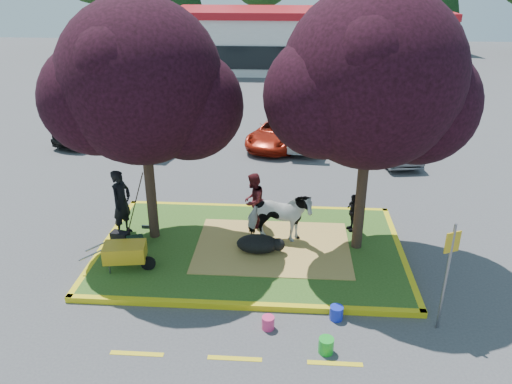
# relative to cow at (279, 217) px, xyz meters

# --- Properties ---
(ground) EXTENTS (90.00, 90.00, 0.00)m
(ground) POSITION_rel_cow_xyz_m (-0.76, -0.32, -0.90)
(ground) COLOR #424244
(ground) RESTS_ON ground
(median_island) EXTENTS (8.00, 5.00, 0.15)m
(median_island) POSITION_rel_cow_xyz_m (-0.76, -0.32, -0.83)
(median_island) COLOR #2E5219
(median_island) RESTS_ON ground
(curb_near) EXTENTS (8.30, 0.16, 0.15)m
(curb_near) POSITION_rel_cow_xyz_m (-0.76, -2.90, -0.83)
(curb_near) COLOR yellow
(curb_near) RESTS_ON ground
(curb_far) EXTENTS (8.30, 0.16, 0.15)m
(curb_far) POSITION_rel_cow_xyz_m (-0.76, 2.26, -0.83)
(curb_far) COLOR yellow
(curb_far) RESTS_ON ground
(curb_left) EXTENTS (0.16, 5.30, 0.15)m
(curb_left) POSITION_rel_cow_xyz_m (-4.84, -0.32, -0.83)
(curb_left) COLOR yellow
(curb_left) RESTS_ON ground
(curb_right) EXTENTS (0.16, 5.30, 0.15)m
(curb_right) POSITION_rel_cow_xyz_m (3.32, -0.32, -0.83)
(curb_right) COLOR yellow
(curb_right) RESTS_ON ground
(straw_bedding) EXTENTS (4.20, 3.00, 0.01)m
(straw_bedding) POSITION_rel_cow_xyz_m (-0.16, -0.32, -0.75)
(straw_bedding) COLOR tan
(straw_bedding) RESTS_ON median_island
(tree_purple_left) EXTENTS (5.06, 4.20, 6.51)m
(tree_purple_left) POSITION_rel_cow_xyz_m (-3.53, 0.06, 3.46)
(tree_purple_left) COLOR black
(tree_purple_left) RESTS_ON median_island
(tree_purple_right) EXTENTS (5.30, 4.40, 6.82)m
(tree_purple_right) POSITION_rel_cow_xyz_m (2.17, -0.14, 3.66)
(tree_purple_right) COLOR black
(tree_purple_right) RESTS_ON median_island
(fire_lane_stripe_a) EXTENTS (1.10, 0.12, 0.01)m
(fire_lane_stripe_a) POSITION_rel_cow_xyz_m (-2.76, -4.52, -0.90)
(fire_lane_stripe_a) COLOR yellow
(fire_lane_stripe_a) RESTS_ON ground
(fire_lane_stripe_b) EXTENTS (1.10, 0.12, 0.01)m
(fire_lane_stripe_b) POSITION_rel_cow_xyz_m (-0.76, -4.52, -0.90)
(fire_lane_stripe_b) COLOR yellow
(fire_lane_stripe_b) RESTS_ON ground
(fire_lane_stripe_c) EXTENTS (1.10, 0.12, 0.01)m
(fire_lane_stripe_c) POSITION_rel_cow_xyz_m (1.24, -4.52, -0.90)
(fire_lane_stripe_c) COLOR yellow
(fire_lane_stripe_c) RESTS_ON ground
(retail_building) EXTENTS (20.40, 8.40, 4.40)m
(retail_building) POSITION_rel_cow_xyz_m (1.24, 27.67, 1.35)
(retail_building) COLOR silver
(retail_building) RESTS_ON ground
(cow) EXTENTS (1.81, 0.88, 1.51)m
(cow) POSITION_rel_cow_xyz_m (0.00, 0.00, 0.00)
(cow) COLOR white
(cow) RESTS_ON median_island
(calf) EXTENTS (1.30, 1.00, 0.50)m
(calf) POSITION_rel_cow_xyz_m (-0.55, -0.61, -0.51)
(calf) COLOR black
(calf) RESTS_ON median_island
(handler) EXTENTS (0.66, 0.82, 1.94)m
(handler) POSITION_rel_cow_xyz_m (-4.46, 0.18, 0.22)
(handler) COLOR black
(handler) RESTS_ON median_island
(visitor_a) EXTENTS (0.86, 0.97, 1.68)m
(visitor_a) POSITION_rel_cow_xyz_m (-0.78, 0.83, 0.08)
(visitor_a) COLOR #4E161A
(visitor_a) RESTS_ON median_island
(visitor_b) EXTENTS (0.47, 0.72, 1.13)m
(visitor_b) POSITION_rel_cow_xyz_m (2.12, 0.84, -0.19)
(visitor_b) COLOR black
(visitor_b) RESTS_ON median_island
(wheelbarrow) EXTENTS (1.87, 0.76, 0.70)m
(wheelbarrow) POSITION_rel_cow_xyz_m (-3.82, -1.67, -0.27)
(wheelbarrow) COLOR black
(wheelbarrow) RESTS_ON median_island
(gear_bag_dark) EXTENTS (0.55, 0.38, 0.25)m
(gear_bag_dark) POSITION_rel_cow_xyz_m (-4.46, -0.24, -0.63)
(gear_bag_dark) COLOR black
(gear_bag_dark) RESTS_ON median_island
(gear_bag_green) EXTENTS (0.52, 0.43, 0.24)m
(gear_bag_green) POSITION_rel_cow_xyz_m (-3.96, -0.46, -0.63)
(gear_bag_green) COLOR black
(gear_bag_green) RESTS_ON median_island
(sign_post) EXTENTS (0.34, 0.18, 2.54)m
(sign_post) POSITION_rel_cow_xyz_m (3.54, -3.26, 0.67)
(sign_post) COLOR slate
(sign_post) RESTS_ON ground
(bucket_green) EXTENTS (0.39, 0.39, 0.34)m
(bucket_green) POSITION_rel_cow_xyz_m (1.08, -4.20, -0.74)
(bucket_green) COLOR green
(bucket_green) RESTS_ON ground
(bucket_pink) EXTENTS (0.31, 0.31, 0.30)m
(bucket_pink) POSITION_rel_cow_xyz_m (-0.13, -3.54, -0.76)
(bucket_pink) COLOR #E73370
(bucket_pink) RESTS_ON ground
(bucket_blue) EXTENTS (0.38, 0.38, 0.32)m
(bucket_blue) POSITION_rel_cow_xyz_m (1.37, -3.12, -0.74)
(bucket_blue) COLOR #182CC7
(bucket_blue) RESTS_ON ground
(car_black) EXTENTS (2.93, 4.61, 1.46)m
(car_black) POSITION_rel_cow_xyz_m (-8.66, 9.14, -0.17)
(car_black) COLOR black
(car_black) RESTS_ON ground
(car_silver) EXTENTS (2.10, 4.78, 1.53)m
(car_silver) POSITION_rel_cow_xyz_m (-5.50, 8.68, -0.14)
(car_silver) COLOR #ABAFB4
(car_silver) RESTS_ON ground
(car_red) EXTENTS (3.21, 4.64, 1.18)m
(car_red) POSITION_rel_cow_xyz_m (-0.22, 8.82, -0.32)
(car_red) COLOR #9F1D0D
(car_red) RESTS_ON ground
(car_white) EXTENTS (2.08, 4.43, 1.25)m
(car_white) POSITION_rel_cow_xyz_m (0.93, 8.97, -0.28)
(car_white) COLOR white
(car_white) RESTS_ON ground
(car_grey) EXTENTS (1.91, 3.98, 1.26)m
(car_grey) POSITION_rel_cow_xyz_m (4.42, 7.51, -0.28)
(car_grey) COLOR #53555A
(car_grey) RESTS_ON ground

